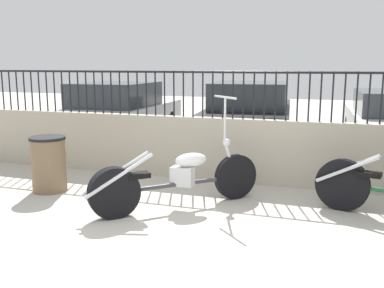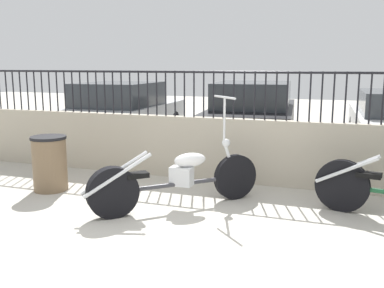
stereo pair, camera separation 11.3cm
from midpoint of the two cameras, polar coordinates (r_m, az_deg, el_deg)
name	(u,v)px [view 2 (the right image)]	position (r m, az deg, el deg)	size (l,w,h in m)	color
ground_plane	(139,249)	(4.38, -6.27, -13.75)	(40.00, 40.00, 0.00)	#B7B2A5
low_wall	(218,149)	(6.72, 3.96, -0.70)	(9.60, 0.18, 0.99)	#B2A893
fence_railing	(219,87)	(6.60, 4.06, 7.57)	(9.60, 0.04, 0.72)	black
motorcycle_dark_grey	(168,180)	(5.38, -2.60, -4.85)	(1.77, 1.76, 1.41)	black
trash_bin	(50,163)	(6.49, -17.97, -2.45)	(0.51, 0.51, 0.79)	brown
car_silver	(122,113)	(10.02, -8.96, 4.09)	(1.90, 4.07, 1.41)	black
car_black	(253,115)	(9.54, 8.49, 3.86)	(2.11, 4.49, 1.43)	black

